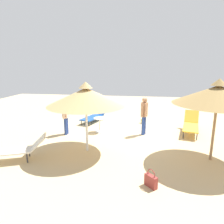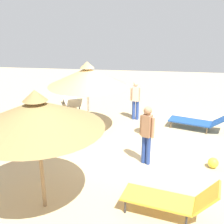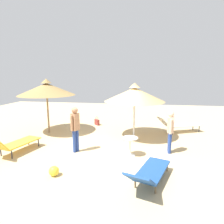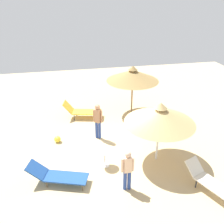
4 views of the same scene
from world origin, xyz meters
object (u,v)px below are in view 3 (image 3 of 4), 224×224
lounge_chair_far_left (14,143)px  beach_ball (54,171)px  side_table_round (130,143)px  parasol_umbrella_far_right (47,89)px  parasol_umbrella_front (135,94)px  person_standing_back (170,130)px  person_standing_edge (75,127)px  lounge_chair_center (179,125)px  handbag (97,122)px  lounge_chair_near_right (149,172)px

lounge_chair_far_left → beach_ball: bearing=149.2°
lounge_chair_far_left → side_table_round: bearing=-173.0°
parasol_umbrella_far_right → lounge_chair_far_left: bearing=90.8°
parasol_umbrella_front → person_standing_back: (-1.41, 1.59, -1.12)m
person_standing_edge → parasol_umbrella_front: bearing=-134.7°
lounge_chair_center → parasol_umbrella_front: bearing=28.8°
person_standing_edge → parasol_umbrella_far_right: bearing=-44.9°
parasol_umbrella_front → beach_ball: parasol_umbrella_front is taller
handbag → beach_ball: handbag is taller
parasol_umbrella_far_right → lounge_chair_center: bearing=-170.5°
side_table_round → parasol_umbrella_front: bearing=-90.3°
handbag → lounge_chair_near_right: bearing=115.7°
lounge_chair_near_right → lounge_chair_center: bearing=-106.7°
parasol_umbrella_far_right → person_standing_back: bearing=163.2°
side_table_round → handbag: bearing=-61.7°
lounge_chair_far_left → person_standing_back: 5.74m
parasol_umbrella_front → lounge_chair_center: (-2.17, -1.20, -1.60)m
person_standing_edge → handbag: person_standing_edge is taller
handbag → beach_ball: (-0.17, 5.90, -0.04)m
lounge_chair_near_right → lounge_chair_center: size_ratio=0.98×
lounge_chair_far_left → side_table_round: lounge_chair_far_left is taller
parasol_umbrella_far_right → beach_ball: parasol_umbrella_far_right is taller
lounge_chair_near_right → handbag: bearing=-64.3°
handbag → side_table_round: bearing=118.3°
lounge_chair_center → lounge_chair_far_left: lounge_chair_far_left is taller
parasol_umbrella_far_right → person_standing_back: parasol_umbrella_far_right is taller
lounge_chair_far_left → side_table_round: (-4.20, -0.52, 0.05)m
lounge_chair_center → side_table_round: size_ratio=3.33×
lounge_chair_far_left → lounge_chair_center: bearing=-149.0°
parasol_umbrella_front → lounge_chair_near_right: size_ratio=1.22×
lounge_chair_near_right → person_standing_edge: bearing=-35.1°
person_standing_back → side_table_round: (1.43, 0.53, -0.42)m
parasol_umbrella_front → person_standing_edge: 3.09m
parasol_umbrella_front → beach_ball: bearing=62.4°
parasol_umbrella_far_right → lounge_chair_near_right: parasol_umbrella_far_right is taller
parasol_umbrella_front → person_standing_back: parasol_umbrella_front is taller
parasol_umbrella_front → lounge_chair_far_left: size_ratio=1.31×
parasol_umbrella_front → lounge_chair_center: size_ratio=1.19×
parasol_umbrella_far_right → person_standing_edge: 3.33m
person_standing_edge → handbag: bearing=-87.5°
parasol_umbrella_far_right → side_table_round: parasol_umbrella_far_right is taller
lounge_chair_near_right → lounge_chair_far_left: size_ratio=1.08×
parasol_umbrella_far_right → parasol_umbrella_front: 4.25m
parasol_umbrella_front → person_standing_edge: parasol_umbrella_front is taller
parasol_umbrella_far_right → side_table_round: (-4.23, 2.24, -1.72)m
person_standing_back → person_standing_edge: bearing=7.9°
lounge_chair_near_right → lounge_chair_far_left: lounge_chair_far_left is taller
parasol_umbrella_far_right → beach_ball: (-2.19, 4.05, -2.03)m
lounge_chair_near_right → person_standing_edge: person_standing_edge is taller
lounge_chair_near_right → person_standing_back: size_ratio=1.41×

